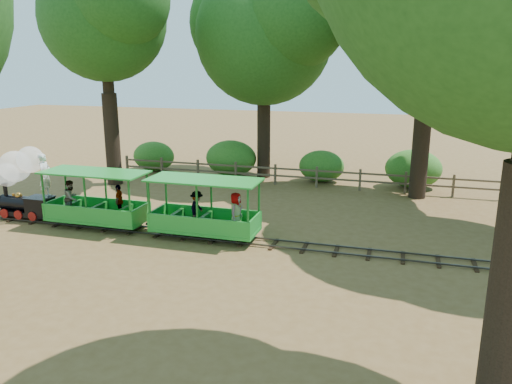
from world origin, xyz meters
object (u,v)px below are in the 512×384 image
(fence, at_px, (296,174))
(carriage_front, at_px, (95,205))
(locomotive, at_px, (21,177))
(carriage_rear, at_px, (208,215))

(fence, bearing_deg, carriage_front, -124.81)
(locomotive, bearing_deg, carriage_front, -1.33)
(locomotive, xyz_separation_m, carriage_front, (3.08, -0.07, -0.78))
(locomotive, height_order, fence, locomotive)
(carriage_rear, height_order, fence, carriage_rear)
(carriage_front, xyz_separation_m, carriage_rear, (4.31, -0.01, 0.01))
(locomotive, xyz_separation_m, carriage_rear, (7.39, -0.08, -0.77))
(carriage_rear, bearing_deg, locomotive, 179.40)
(carriage_front, relative_size, carriage_rear, 1.00)
(carriage_rear, relative_size, fence, 0.20)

